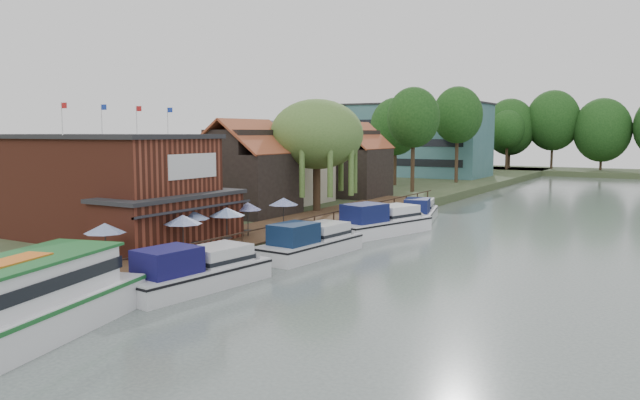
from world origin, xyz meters
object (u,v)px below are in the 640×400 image
Objects in this scene: willow at (317,156)px; cruiser_2 at (382,218)px; umbrella_4 at (248,219)px; swan at (49,320)px; pub at (122,187)px; cruiser_1 at (311,238)px; cottage_a at (245,167)px; umbrella_2 at (193,229)px; umbrella_5 at (284,213)px; umbrella_0 at (106,245)px; cruiser_0 at (197,266)px; cruiser_3 at (419,209)px; umbrella_3 at (227,225)px; cottage_c at (353,160)px; hotel_block at (412,139)px; umbrella_1 at (183,235)px; cottage_b at (280,162)px.

willow is 0.96× the size of cruiser_2.
umbrella_4 reaches higher than swan.
pub is 13.34m from cruiser_1.
cruiser_1 is (12.35, -8.88, -4.02)m from cottage_a.
umbrella_5 is (0.70, 9.24, 0.00)m from umbrella_2.
cruiser_1 is 19.03m from swan.
umbrella_0 is 5.20m from cruiser_0.
umbrella_5 is 0.25× the size of cruiser_3.
pub is 8.34× the size of umbrella_3.
cottage_c reaches higher than cruiser_1.
umbrella_0 is 1.00× the size of umbrella_2.
umbrella_2 is 17.77m from cruiser_2.
cottage_a is 16.89m from cruiser_3.
swan is (9.57, -46.80, -5.03)m from cottage_c.
umbrella_4 is at bearing -77.02° from cottage_c.
hotel_block is at bearing 102.71° from willow.
cottage_c reaches higher than swan.
pub is 45.45× the size of swan.
cottage_a is 6.80m from willow.
cruiser_0 is (3.45, -6.82, -1.04)m from umbrella_3.
cottage_a is 19.19m from umbrella_1.
cottage_b is at bearing 168.45° from cruiser_2.
umbrella_1 is at bearing -67.17° from cottage_b.
cottage_a is 3.62× the size of umbrella_1.
cottage_a is at bearing 110.82° from swan.
umbrella_3 is (1.21, 8.89, 0.00)m from umbrella_0.
cottage_a is 3.59× the size of umbrella_3.
umbrella_2 is at bearing -91.23° from cruiser_2.
swan is at bearing -78.44° from cottage_c.
umbrella_2 is 5.40× the size of swan.
umbrella_4 is at bearing 99.29° from swan.
hotel_block is (-8.00, 71.00, 2.50)m from pub.
cruiser_3 is at bearing 76.50° from umbrella_4.
willow is (3.50, 20.00, 1.56)m from pub.
umbrella_4 is 1.00× the size of umbrella_5.
cruiser_0 is at bearing -76.46° from cruiser_2.
cottage_b is 21.82× the size of swan.
cruiser_0 is 1.06× the size of cruiser_3.
cottage_a reaches higher than umbrella_0.
umbrella_2 is at bearing -78.57° from hotel_block.
cottage_a is 12.61m from umbrella_4.
cottage_c is at bearing 102.98° from umbrella_4.
umbrella_4 is (-0.77, 7.39, 0.00)m from umbrella_1.
cottage_c reaches higher than cruiser_3.
hotel_block is at bearing 102.52° from umbrella_3.
cottage_b is 4.04× the size of umbrella_2.
hotel_block is at bearing 96.43° from pub.
cottage_b is 33.30m from cruiser_0.
hotel_block reaches higher than cruiser_3.
umbrella_5 is (-0.29, 11.17, 0.00)m from umbrella_1.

